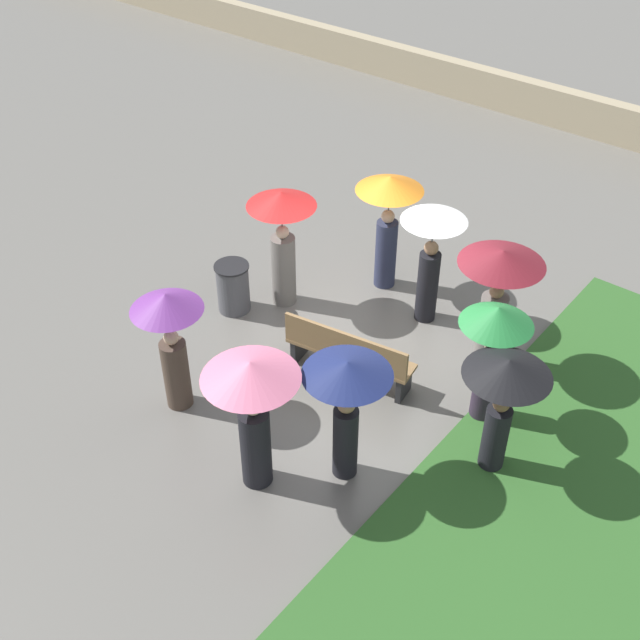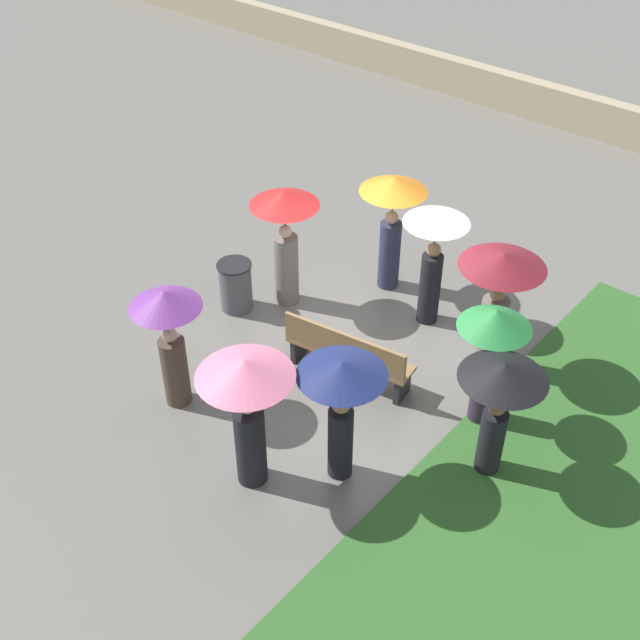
% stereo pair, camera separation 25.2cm
% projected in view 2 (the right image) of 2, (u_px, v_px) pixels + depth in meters
% --- Properties ---
extents(ground_plane, '(90.00, 90.00, 0.00)m').
position_uv_depth(ground_plane, '(361.00, 340.00, 11.99)').
color(ground_plane, '#66635E').
extents(parapet_wall, '(45.00, 0.35, 0.84)m').
position_uv_depth(parapet_wall, '(619.00, 124.00, 17.00)').
color(parapet_wall, tan).
rests_on(parapet_wall, ground_plane).
extents(park_bench, '(1.90, 0.72, 0.90)m').
position_uv_depth(park_bench, '(347.00, 354.00, 11.01)').
color(park_bench, brown).
rests_on(park_bench, ground_plane).
extents(trash_bin, '(0.54, 0.54, 0.81)m').
position_uv_depth(trash_bin, '(236.00, 286.00, 12.38)').
color(trash_bin, '#4C4C51').
rests_on(trash_bin, ground_plane).
extents(crowd_person_pink, '(1.13, 1.13, 1.90)m').
position_uv_depth(crowd_person_pink, '(247.00, 397.00, 9.05)').
color(crowd_person_pink, black).
rests_on(crowd_person_pink, ground_plane).
extents(crowd_person_white, '(0.97, 0.97, 1.92)m').
position_uv_depth(crowd_person_white, '(434.00, 247.00, 11.58)').
color(crowd_person_white, black).
rests_on(crowd_person_white, ground_plane).
extents(crowd_person_black, '(1.04, 1.04, 1.75)m').
position_uv_depth(crowd_person_black, '(500.00, 393.00, 9.19)').
color(crowd_person_black, black).
rests_on(crowd_person_black, ground_plane).
extents(crowd_person_green, '(0.92, 0.92, 1.83)m').
position_uv_depth(crowd_person_green, '(491.00, 344.00, 9.87)').
color(crowd_person_green, '#2D2333').
rests_on(crowd_person_green, ground_plane).
extents(crowd_person_maroon, '(1.16, 1.16, 1.93)m').
position_uv_depth(crowd_person_maroon, '(498.00, 290.00, 10.68)').
color(crowd_person_maroon, slate).
rests_on(crowd_person_maroon, ground_plane).
extents(crowd_person_orange, '(1.05, 1.05, 1.95)m').
position_uv_depth(crowd_person_orange, '(392.00, 210.00, 12.25)').
color(crowd_person_orange, '#282D47').
rests_on(crowd_person_orange, ground_plane).
extents(crowd_person_red, '(1.05, 1.05, 1.95)m').
position_uv_depth(crowd_person_red, '(285.00, 228.00, 11.96)').
color(crowd_person_red, slate).
rests_on(crowd_person_red, ground_plane).
extents(crowd_person_navy, '(1.05, 1.05, 1.79)m').
position_uv_depth(crowd_person_navy, '(341.00, 394.00, 9.16)').
color(crowd_person_navy, black).
rests_on(crowd_person_navy, ground_plane).
extents(crowd_person_purple, '(0.93, 0.93, 1.83)m').
position_uv_depth(crowd_person_purple, '(169.00, 328.00, 10.21)').
color(crowd_person_purple, '#47382D').
rests_on(crowd_person_purple, ground_plane).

